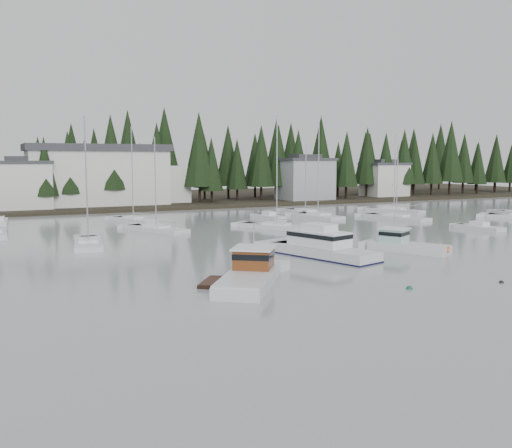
{
  "coord_description": "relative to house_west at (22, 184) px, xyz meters",
  "views": [
    {
      "loc": [
        -24.3,
        -23.4,
        8.67
      ],
      "look_at": [
        -0.54,
        25.69,
        2.5
      ],
      "focal_mm": 40.0,
      "sensor_mm": 36.0,
      "label": 1
    }
  ],
  "objects": [
    {
      "name": "sailboat_8",
      "position": [
        38.87,
        -30.33,
        -4.57
      ],
      "size": [
        4.47,
        9.08,
        14.89
      ],
      "rotation": [
        0.0,
        0.0,
        1.75
      ],
      "color": "silver",
      "rests_on": "ground"
    },
    {
      "name": "runabout_4",
      "position": [
        32.08,
        -27.62,
        -4.52
      ],
      "size": [
        3.25,
        5.93,
        1.42
      ],
      "rotation": [
        0.0,
        0.0,
        1.77
      ],
      "color": "silver",
      "rests_on": "ground"
    },
    {
      "name": "sailboat_4",
      "position": [
        12.76,
        -35.11,
        -4.59
      ],
      "size": [
        6.24,
        9.62,
        11.94
      ],
      "rotation": [
        0.0,
        0.0,
        1.99
      ],
      "color": "silver",
      "rests_on": "ground"
    },
    {
      "name": "house_east_b",
      "position": [
        76.0,
        1.0,
        -0.25
      ],
      "size": [
        9.54,
        7.42,
        8.25
      ],
      "color": "silver",
      "rests_on": "ground"
    },
    {
      "name": "sailboat_6",
      "position": [
        55.73,
        -27.15,
        -4.59
      ],
      "size": [
        5.63,
        10.64,
        13.33
      ],
      "rotation": [
        0.0,
        0.0,
        1.88
      ],
      "color": "silver",
      "rests_on": "ground"
    },
    {
      "name": "ground",
      "position": [
        18.0,
        -79.0,
        -4.65
      ],
      "size": [
        260.0,
        260.0,
        0.0
      ],
      "primitive_type": "plane",
      "color": "gray",
      "rests_on": "ground"
    },
    {
      "name": "far_shore_land",
      "position": [
        18.0,
        18.0,
        -4.65
      ],
      "size": [
        240.0,
        54.0,
        1.0
      ],
      "primitive_type": "cube",
      "color": "black",
      "rests_on": "ground"
    },
    {
      "name": "sailboat_5",
      "position": [
        27.2,
        -39.21,
        -4.57
      ],
      "size": [
        7.22,
        9.96,
        14.71
      ],
      "rotation": [
        0.0,
        0.0,
        2.09
      ],
      "color": "silver",
      "rests_on": "ground"
    },
    {
      "name": "sailboat_9",
      "position": [
        12.84,
        -23.32,
        -4.56
      ],
      "size": [
        5.47,
        8.55,
        13.86
      ],
      "rotation": [
        0.0,
        0.0,
        1.97
      ],
      "color": "silver",
      "rests_on": "ground"
    },
    {
      "name": "conifer_treeline",
      "position": [
        18.0,
        7.0,
        -4.65
      ],
      "size": [
        200.0,
        22.0,
        20.0
      ],
      "primitive_type": null,
      "color": "black",
      "rests_on": "ground"
    },
    {
      "name": "runabout_1",
      "position": [
        29.12,
        -47.84,
        -4.52
      ],
      "size": [
        3.61,
        6.4,
        1.42
      ],
      "rotation": [
        0.0,
        0.0,
        1.82
      ],
      "color": "silver",
      "rests_on": "ground"
    },
    {
      "name": "house_east_a",
      "position": [
        54.0,
        -1.0,
        0.25
      ],
      "size": [
        10.6,
        8.48,
        9.25
      ],
      "color": "#999EA0",
      "rests_on": "ground"
    },
    {
      "name": "mooring_buoy_green",
      "position": [
        19.42,
        -73.01,
        -4.65
      ],
      "size": [
        0.44,
        0.44,
        0.44
      ],
      "primitive_type": "sphere",
      "color": "#145933",
      "rests_on": "ground"
    },
    {
      "name": "mooring_buoy_dark",
      "position": [
        26.61,
        -74.33,
        -4.65
      ],
      "size": [
        0.34,
        0.34,
        0.34
      ],
      "primitive_type": "sphere",
      "color": "black",
      "rests_on": "ground"
    },
    {
      "name": "sailboat_11",
      "position": [
        3.25,
        -43.8,
        -4.58
      ],
      "size": [
        4.03,
        9.31,
        13.55
      ],
      "rotation": [
        0.0,
        0.0,
        1.42
      ],
      "color": "silver",
      "rests_on": "ground"
    },
    {
      "name": "sailboat_1",
      "position": [
        48.26,
        -36.77,
        -4.6
      ],
      "size": [
        5.08,
        10.73,
        11.57
      ],
      "rotation": [
        0.0,
        0.0,
        1.8
      ],
      "color": "silver",
      "rests_on": "ground"
    },
    {
      "name": "lobster_boat_teal",
      "position": [
        29.83,
        -60.33,
        -4.16
      ],
      "size": [
        5.76,
        7.78,
        4.13
      ],
      "rotation": [
        0.0,
        0.0,
        2.06
      ],
      "color": "silver",
      "rests_on": "ground"
    },
    {
      "name": "harbor_inn",
      "position": [
        15.04,
        3.34,
        1.12
      ],
      "size": [
        29.5,
        11.5,
        10.9
      ],
      "color": "silver",
      "rests_on": "ground"
    },
    {
      "name": "sailboat_7",
      "position": [
        40.46,
        -23.99,
        -4.6
      ],
      "size": [
        3.35,
        10.6,
        11.62
      ],
      "rotation": [
        0.0,
        0.0,
        1.63
      ],
      "color": "silver",
      "rests_on": "ground"
    },
    {
      "name": "cabin_cruiser_center",
      "position": [
        20.99,
        -59.59,
        -3.97
      ],
      "size": [
        6.18,
        11.11,
        4.56
      ],
      "rotation": [
        0.0,
        0.0,
        1.86
      ],
      "color": "silver",
      "rests_on": "ground"
    },
    {
      "name": "lobster_boat_brown",
      "position": [
        10.31,
        -66.91,
        -4.12
      ],
      "size": [
        8.08,
        9.48,
        4.66
      ],
      "rotation": [
        0.0,
        0.0,
        0.94
      ],
      "color": "silver",
      "rests_on": "ground"
    },
    {
      "name": "house_west",
      "position": [
        0.0,
        0.0,
        0.0
      ],
      "size": [
        9.54,
        7.42,
        8.75
      ],
      "color": "silver",
      "rests_on": "ground"
    },
    {
      "name": "runabout_2",
      "position": [
        49.4,
        -51.15,
        -4.52
      ],
      "size": [
        3.09,
        6.35,
        1.42
      ],
      "rotation": [
        0.0,
        0.0,
        1.72
      ],
      "color": "silver",
      "rests_on": "ground"
    }
  ]
}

